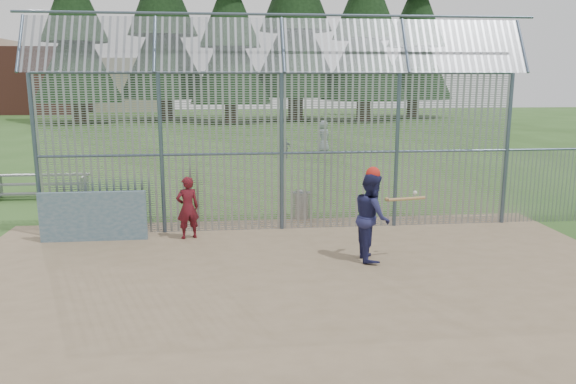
{
  "coord_description": "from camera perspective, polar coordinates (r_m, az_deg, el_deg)",
  "views": [
    {
      "loc": [
        -1.35,
        -10.57,
        3.89
      ],
      "look_at": [
        0.0,
        2.0,
        1.3
      ],
      "focal_mm": 35.0,
      "sensor_mm": 36.0,
      "label": 1
    }
  ],
  "objects": [
    {
      "name": "bleacher",
      "position": [
        20.14,
        -23.82,
        0.63
      ],
      "size": [
        3.0,
        0.95,
        0.72
      ],
      "color": "slate",
      "rests_on": "ground"
    },
    {
      "name": "backstop_fence",
      "position": [
        14.43,
        6.58,
        5.42
      ],
      "size": [
        20.09,
        0.81,
        5.3
      ],
      "color": "#47566B",
      "rests_on": "ground"
    },
    {
      "name": "bg_kid_standing",
      "position": [
        29.72,
        3.64,
        5.65
      ],
      "size": [
        0.97,
        0.87,
        1.66
      ],
      "primitive_type": "imported",
      "rotation": [
        0.0,
        0.0,
        3.68
      ],
      "color": "slate",
      "rests_on": "ground"
    },
    {
      "name": "distant_buildings",
      "position": [
        70.53,
        -24.59,
        10.33
      ],
      "size": [
        26.5,
        10.5,
        8.0
      ],
      "color": "brown",
      "rests_on": "ground"
    },
    {
      "name": "ground",
      "position": [
        11.34,
        1.09,
        -8.48
      ],
      "size": [
        120.0,
        120.0,
        0.0
      ],
      "primitive_type": "plane",
      "color": "#2D511E",
      "rests_on": "ground"
    },
    {
      "name": "batting_gear",
      "position": [
        11.96,
        9.14,
        1.45
      ],
      "size": [
        1.28,
        0.41,
        0.72
      ],
      "color": "red",
      "rests_on": "ground"
    },
    {
      "name": "dirt_infield",
      "position": [
        10.88,
        1.43,
        -9.33
      ],
      "size": [
        14.0,
        10.0,
        0.02
      ],
      "primitive_type": "cube",
      "color": "#756047",
      "rests_on": "ground"
    },
    {
      "name": "onlooker",
      "position": [
        13.83,
        -10.16,
        -1.57
      ],
      "size": [
        0.65,
        0.54,
        1.53
      ],
      "primitive_type": "imported",
      "rotation": [
        0.0,
        0.0,
        3.49
      ],
      "color": "maroon",
      "rests_on": "dirt_infield"
    },
    {
      "name": "batter",
      "position": [
        12.13,
        8.51,
        -2.49
      ],
      "size": [
        0.75,
        0.94,
        1.9
      ],
      "primitive_type": "imported",
      "rotation": [
        0.0,
        0.0,
        1.54
      ],
      "color": "#21234F",
      "rests_on": "dirt_infield"
    },
    {
      "name": "dugout_wall",
      "position": [
        14.24,
        -19.16,
        -2.35
      ],
      "size": [
        2.5,
        0.12,
        1.2
      ],
      "primitive_type": "cube",
      "color": "#38566B",
      "rests_on": "dirt_infield"
    },
    {
      "name": "trash_can",
      "position": [
        15.73,
        1.31,
        -1.32
      ],
      "size": [
        0.56,
        0.56,
        0.82
      ],
      "color": "gray",
      "rests_on": "ground"
    },
    {
      "name": "bg_kid_seated",
      "position": [
        27.48,
        -0.25,
        4.5
      ],
      "size": [
        0.59,
        0.25,
        1.0
      ],
      "primitive_type": "imported",
      "rotation": [
        0.0,
        0.0,
        3.16
      ],
      "color": "slate",
      "rests_on": "ground"
    }
  ]
}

